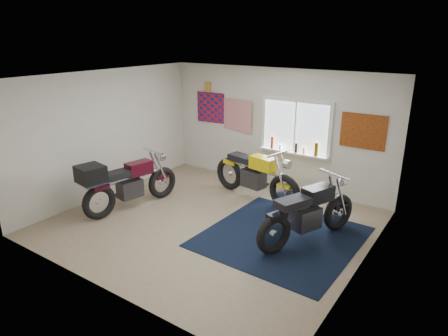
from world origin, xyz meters
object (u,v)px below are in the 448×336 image
Objects in this scene: navy_rug at (281,237)px; yellow_triumph at (255,176)px; black_chrome_bike at (308,214)px; maroon_tourer at (124,183)px.

yellow_triumph is at bearing 135.59° from navy_rug.
maroon_tourer is (-3.53, -0.89, 0.08)m from black_chrome_bike.
black_chrome_bike reaches higher than navy_rug.
maroon_tourer is at bearing -122.18° from yellow_triumph.
navy_rug is at bearing -33.77° from yellow_triumph.
yellow_triumph reaches higher than black_chrome_bike.
maroon_tourer reaches higher than navy_rug.
navy_rug is 1.19× the size of maroon_tourer.
navy_rug is at bearing 131.53° from black_chrome_bike.
black_chrome_bike reaches higher than maroon_tourer.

